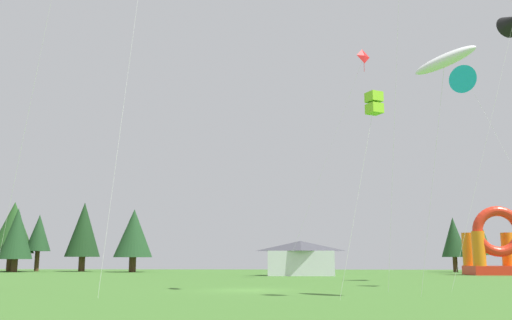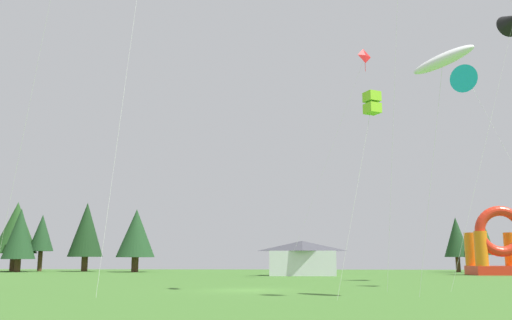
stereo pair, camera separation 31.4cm
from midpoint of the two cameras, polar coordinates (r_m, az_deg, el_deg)
name	(u,v)px [view 2 (the right image)]	position (r m, az deg, el deg)	size (l,w,h in m)	color
ground_plane	(248,290)	(31.60, -0.57, -13.35)	(120.00, 120.00, 0.00)	#3D6B28
kite_lime_box	(372,103)	(26.63, 12.27, 5.79)	(2.39, 1.56, 9.50)	#8CD826
kite_red_diamond	(365,58)	(52.82, 11.37, 10.34)	(8.32, 2.39, 20.80)	red
kite_white_parafoil	(443,60)	(28.02, 19.11, 9.76)	(3.16, 2.85, 11.80)	white
kite_cyan_delta	(468,80)	(47.30, 21.32, 7.74)	(6.48, 5.41, 16.95)	#19B7CC
inflatable_orange_dome	(498,249)	(65.86, 23.94, -8.43)	(5.70, 4.83, 7.35)	red
festival_tent	(302,258)	(58.56, 4.98, -10.10)	(6.77, 3.71, 3.59)	silver
tree_row_1	(16,228)	(84.86, -23.47, -6.47)	(5.89, 5.89, 9.64)	#4C331E
tree_row_2	(20,234)	(80.50, -23.16, -7.04)	(4.29, 4.29, 8.43)	#4C331E
tree_row_3	(42,233)	(83.78, -21.21, -7.09)	(3.40, 3.40, 7.88)	#4C331E
tree_row_4	(86,230)	(81.47, -17.07, -6.92)	(4.80, 4.80, 9.58)	#4C331E
tree_row_5	(136,233)	(75.92, -12.20, -7.44)	(5.11, 5.11, 8.31)	#4C331E
tree_row_6	(456,237)	(78.19, 20.16, -7.53)	(3.29, 3.29, 7.19)	#4C331E
tree_row_7	(483,237)	(76.76, 22.60, -7.39)	(2.65, 2.65, 6.80)	#4C331E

